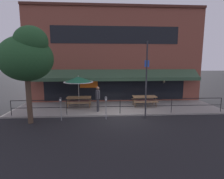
{
  "coord_description": "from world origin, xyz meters",
  "views": [
    {
      "loc": [
        -1.25,
        -10.75,
        3.43
      ],
      "look_at": [
        -0.44,
        1.6,
        1.5
      ],
      "focal_mm": 28.0,
      "sensor_mm": 36.0,
      "label": 1
    }
  ],
  "objects_px": {
    "street_tree_curbside": "(27,56)",
    "parking_meter_near": "(61,102)",
    "picnic_table_centre": "(144,98)",
    "pedestrian_walking": "(98,98)",
    "patio_umbrella_left": "(78,80)",
    "parking_meter_far": "(106,101)",
    "street_sign_pole": "(146,80)",
    "picnic_table_left": "(79,99)"
  },
  "relations": [
    {
      "from": "picnic_table_centre",
      "to": "patio_umbrella_left",
      "type": "bearing_deg",
      "value": -178.81
    },
    {
      "from": "parking_meter_near",
      "to": "street_sign_pole",
      "type": "height_order",
      "value": "street_sign_pole"
    },
    {
      "from": "picnic_table_centre",
      "to": "patio_umbrella_left",
      "type": "distance_m",
      "value": 5.19
    },
    {
      "from": "parking_meter_far",
      "to": "parking_meter_near",
      "type": "bearing_deg",
      "value": -179.48
    },
    {
      "from": "patio_umbrella_left",
      "to": "street_sign_pole",
      "type": "height_order",
      "value": "street_sign_pole"
    },
    {
      "from": "parking_meter_far",
      "to": "patio_umbrella_left",
      "type": "bearing_deg",
      "value": 125.94
    },
    {
      "from": "patio_umbrella_left",
      "to": "parking_meter_far",
      "type": "relative_size",
      "value": 1.67
    },
    {
      "from": "pedestrian_walking",
      "to": "picnic_table_left",
      "type": "bearing_deg",
      "value": 138.43
    },
    {
      "from": "patio_umbrella_left",
      "to": "street_tree_curbside",
      "type": "height_order",
      "value": "street_tree_curbside"
    },
    {
      "from": "parking_meter_far",
      "to": "street_tree_curbside",
      "type": "relative_size",
      "value": 0.27
    },
    {
      "from": "parking_meter_far",
      "to": "street_sign_pole",
      "type": "height_order",
      "value": "street_sign_pole"
    },
    {
      "from": "pedestrian_walking",
      "to": "street_tree_curbside",
      "type": "xyz_separation_m",
      "value": [
        -3.73,
        -1.89,
        2.72
      ]
    },
    {
      "from": "parking_meter_near",
      "to": "patio_umbrella_left",
      "type": "bearing_deg",
      "value": 74.84
    },
    {
      "from": "patio_umbrella_left",
      "to": "parking_meter_far",
      "type": "bearing_deg",
      "value": -54.06
    },
    {
      "from": "parking_meter_far",
      "to": "street_sign_pole",
      "type": "bearing_deg",
      "value": 2.79
    },
    {
      "from": "picnic_table_centre",
      "to": "street_tree_curbside",
      "type": "relative_size",
      "value": 0.34
    },
    {
      "from": "pedestrian_walking",
      "to": "street_sign_pole",
      "type": "height_order",
      "value": "street_sign_pole"
    },
    {
      "from": "street_tree_curbside",
      "to": "parking_meter_near",
      "type": "bearing_deg",
      "value": 12.9
    },
    {
      "from": "patio_umbrella_left",
      "to": "street_tree_curbside",
      "type": "bearing_deg",
      "value": -127.08
    },
    {
      "from": "parking_meter_near",
      "to": "pedestrian_walking",
      "type": "bearing_deg",
      "value": 35.39
    },
    {
      "from": "patio_umbrella_left",
      "to": "parking_meter_far",
      "type": "distance_m",
      "value": 3.45
    },
    {
      "from": "parking_meter_near",
      "to": "street_tree_curbside",
      "type": "height_order",
      "value": "street_tree_curbside"
    },
    {
      "from": "parking_meter_near",
      "to": "street_sign_pole",
      "type": "relative_size",
      "value": 0.3
    },
    {
      "from": "pedestrian_walking",
      "to": "parking_meter_far",
      "type": "xyz_separation_m",
      "value": [
        0.51,
        -1.51,
        0.09
      ]
    },
    {
      "from": "pedestrian_walking",
      "to": "parking_meter_far",
      "type": "bearing_deg",
      "value": -71.45
    },
    {
      "from": "street_tree_curbside",
      "to": "street_sign_pole",
      "type": "bearing_deg",
      "value": 4.32
    },
    {
      "from": "picnic_table_centre",
      "to": "pedestrian_walking",
      "type": "height_order",
      "value": "pedestrian_walking"
    },
    {
      "from": "pedestrian_walking",
      "to": "street_tree_curbside",
      "type": "bearing_deg",
      "value": -153.11
    },
    {
      "from": "parking_meter_near",
      "to": "street_sign_pole",
      "type": "distance_m",
      "value": 5.25
    },
    {
      "from": "pedestrian_walking",
      "to": "street_sign_pole",
      "type": "relative_size",
      "value": 0.37
    },
    {
      "from": "picnic_table_left",
      "to": "parking_meter_near",
      "type": "relative_size",
      "value": 1.27
    },
    {
      "from": "picnic_table_centre",
      "to": "parking_meter_far",
      "type": "relative_size",
      "value": 1.27
    },
    {
      "from": "pedestrian_walking",
      "to": "parking_meter_near",
      "type": "bearing_deg",
      "value": -144.61
    },
    {
      "from": "picnic_table_left",
      "to": "parking_meter_near",
      "type": "height_order",
      "value": "parking_meter_near"
    },
    {
      "from": "picnic_table_left",
      "to": "pedestrian_walking",
      "type": "height_order",
      "value": "pedestrian_walking"
    },
    {
      "from": "patio_umbrella_left",
      "to": "picnic_table_left",
      "type": "bearing_deg",
      "value": 90.0
    },
    {
      "from": "street_sign_pole",
      "to": "street_tree_curbside",
      "type": "xyz_separation_m",
      "value": [
        -6.67,
        -0.5,
        1.39
      ]
    },
    {
      "from": "parking_meter_near",
      "to": "picnic_table_left",
      "type": "bearing_deg",
      "value": 75.39
    },
    {
      "from": "picnic_table_left",
      "to": "street_sign_pole",
      "type": "xyz_separation_m",
      "value": [
        4.37,
        -2.65,
        1.68
      ]
    },
    {
      "from": "picnic_table_left",
      "to": "picnic_table_centre",
      "type": "relative_size",
      "value": 1.0
    },
    {
      "from": "patio_umbrella_left",
      "to": "street_tree_curbside",
      "type": "distance_m",
      "value": 4.14
    },
    {
      "from": "street_tree_curbside",
      "to": "picnic_table_left",
      "type": "bearing_deg",
      "value": 53.86
    }
  ]
}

